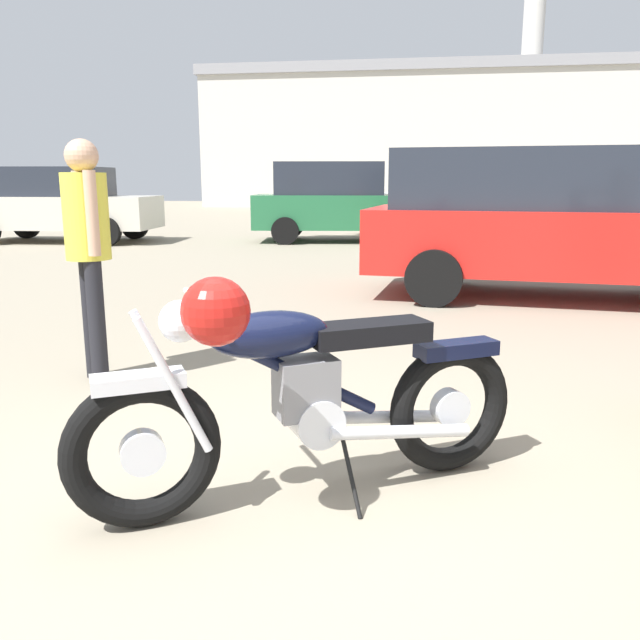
% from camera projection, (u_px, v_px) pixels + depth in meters
% --- Properties ---
extents(ground_plane, '(80.00, 80.00, 0.00)m').
position_uv_depth(ground_plane, '(296.00, 536.00, 2.58)').
color(ground_plane, gray).
extents(vintage_motorcycle, '(1.86, 1.18, 1.07)m').
position_uv_depth(vintage_motorcycle, '(300.00, 394.00, 2.79)').
color(vintage_motorcycle, black).
rests_on(vintage_motorcycle, ground_plane).
extents(bystander, '(0.32, 0.37, 1.66)m').
position_uv_depth(bystander, '(88.00, 236.00, 4.40)').
color(bystander, black).
rests_on(bystander, ground_plane).
extents(blue_hatchback_right, '(4.86, 2.36, 1.74)m').
position_uv_depth(blue_hatchback_right, '(562.00, 219.00, 7.58)').
color(blue_hatchback_right, black).
rests_on(blue_hatchback_right, ground_plane).
extents(red_hatchback_near, '(4.31, 2.15, 1.67)m').
position_uv_depth(red_hatchback_near, '(62.00, 205.00, 14.67)').
color(red_hatchback_near, black).
rests_on(red_hatchback_near, ground_plane).
extents(white_estate_far, '(4.93, 2.56, 1.74)m').
position_uv_depth(white_estate_far, '(524.00, 203.00, 12.63)').
color(white_estate_far, black).
rests_on(white_estate_far, ground_plane).
extents(dark_sedan_left, '(4.14, 2.38, 1.78)m').
position_uv_depth(dark_sedan_left, '(435.00, 199.00, 16.54)').
color(dark_sedan_left, black).
rests_on(dark_sedan_left, ground_plane).
extents(silver_sedan_mid, '(4.06, 2.15, 1.78)m').
position_uv_depth(silver_sedan_mid, '(337.00, 201.00, 14.77)').
color(silver_sedan_mid, black).
rests_on(silver_sedan_mid, ground_plane).
extents(industrial_building, '(22.67, 10.26, 15.25)m').
position_uv_depth(industrial_building, '(423.00, 140.00, 35.87)').
color(industrial_building, beige).
rests_on(industrial_building, ground_plane).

